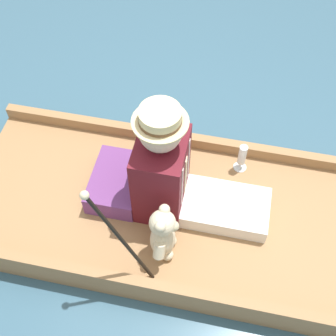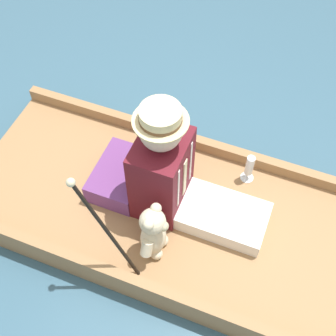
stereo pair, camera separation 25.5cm
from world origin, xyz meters
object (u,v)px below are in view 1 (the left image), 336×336
(wine_glass, at_px, (242,156))
(seated_person, at_px, (175,175))
(teddy_bear, at_px, (163,234))
(walking_cane, at_px, (116,233))

(wine_glass, bearing_deg, seated_person, -45.87)
(seated_person, relative_size, teddy_bear, 2.07)
(teddy_bear, distance_m, walking_cane, 0.39)
(seated_person, bearing_deg, teddy_bear, -5.11)
(teddy_bear, bearing_deg, seated_person, -179.82)
(teddy_bear, height_order, wine_glass, teddy_bear)
(teddy_bear, relative_size, wine_glass, 1.87)
(seated_person, relative_size, walking_cane, 1.04)
(wine_glass, distance_m, walking_cane, 1.08)
(seated_person, height_order, teddy_bear, seated_person)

